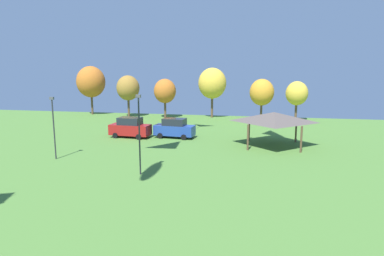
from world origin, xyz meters
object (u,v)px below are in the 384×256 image
(parked_car_leftmost, at_px, (130,128))
(park_pavilion, at_px, (274,117))
(treeline_tree_5, at_px, (297,93))
(parked_car_second_from_left, at_px, (174,128))
(treeline_tree_3, at_px, (212,83))
(treeline_tree_4, at_px, (262,92))
(light_post_0, at_px, (54,124))
(treeline_tree_0, at_px, (91,82))
(light_post_1, at_px, (139,130))
(treeline_tree_1, at_px, (128,88))
(treeline_tree_2, at_px, (165,91))

(parked_car_leftmost, relative_size, park_pavilion, 0.74)
(treeline_tree_5, bearing_deg, park_pavilion, -102.89)
(parked_car_second_from_left, bearing_deg, treeline_tree_5, 52.83)
(parked_car_leftmost, bearing_deg, park_pavilion, -0.25)
(treeline_tree_3, relative_size, treeline_tree_4, 1.28)
(light_post_0, height_order, treeline_tree_5, treeline_tree_5)
(treeline_tree_0, height_order, treeline_tree_3, treeline_tree_0)
(parked_car_leftmost, bearing_deg, light_post_1, -61.47)
(parked_car_leftmost, relative_size, treeline_tree_3, 0.61)
(treeline_tree_1, bearing_deg, light_post_1, -67.32)
(parked_car_second_from_left, xyz_separation_m, light_post_0, (-8.33, -11.15, 2.07))
(treeline_tree_2, distance_m, treeline_tree_4, 15.55)
(treeline_tree_3, height_order, treeline_tree_5, treeline_tree_3)
(parked_car_second_from_left, height_order, light_post_0, light_post_0)
(parked_car_second_from_left, distance_m, treeline_tree_1, 19.36)
(park_pavilion, bearing_deg, treeline_tree_4, 93.11)
(light_post_1, relative_size, treeline_tree_0, 0.74)
(treeline_tree_0, xyz_separation_m, treeline_tree_3, (21.08, 0.24, -0.08))
(light_post_1, distance_m, treeline_tree_2, 29.83)
(treeline_tree_4, bearing_deg, treeline_tree_2, -171.37)
(treeline_tree_5, bearing_deg, parked_car_leftmost, -140.78)
(treeline_tree_5, bearing_deg, treeline_tree_0, 178.64)
(light_post_0, relative_size, light_post_1, 0.91)
(treeline_tree_2, bearing_deg, light_post_0, -96.68)
(parked_car_leftmost, bearing_deg, light_post_0, -102.24)
(parked_car_second_from_left, distance_m, treeline_tree_4, 20.48)
(parked_car_second_from_left, xyz_separation_m, treeline_tree_2, (-5.25, 15.20, 3.20))
(parked_car_leftmost, bearing_deg, treeline_tree_4, 54.74)
(light_post_0, distance_m, treeline_tree_2, 26.56)
(park_pavilion, distance_m, treeline_tree_3, 21.36)
(parked_car_leftmost, height_order, treeline_tree_3, treeline_tree_3)
(light_post_0, xyz_separation_m, treeline_tree_5, (23.69, 27.15, 1.00))
(treeline_tree_1, xyz_separation_m, treeline_tree_5, (26.85, 0.85, -0.56))
(light_post_0, xyz_separation_m, treeline_tree_4, (18.46, 28.69, 0.98))
(parked_car_leftmost, height_order, light_post_1, light_post_1)
(treeline_tree_2, bearing_deg, parked_car_leftmost, -89.75)
(treeline_tree_3, bearing_deg, treeline_tree_4, 3.54)
(treeline_tree_0, bearing_deg, light_post_0, -69.34)
(parked_car_second_from_left, xyz_separation_m, light_post_1, (0.69, -14.02, 2.36))
(light_post_0, bearing_deg, treeline_tree_0, 110.66)
(parked_car_second_from_left, height_order, treeline_tree_3, treeline_tree_3)
(treeline_tree_0, distance_m, treeline_tree_1, 7.62)
(treeline_tree_1, bearing_deg, treeline_tree_4, 6.29)
(light_post_1, bearing_deg, treeline_tree_3, 87.22)
(light_post_1, relative_size, treeline_tree_3, 0.77)
(treeline_tree_0, bearing_deg, parked_car_leftmost, -52.06)
(treeline_tree_3, distance_m, treeline_tree_5, 13.27)
(light_post_0, distance_m, light_post_1, 9.47)
(parked_car_leftmost, relative_size, parked_car_second_from_left, 1.01)
(treeline_tree_3, relative_size, treeline_tree_5, 1.33)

